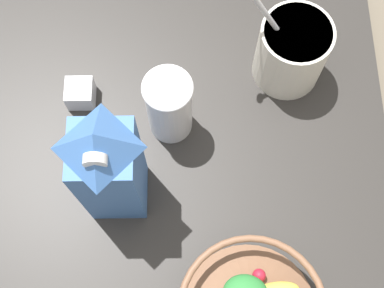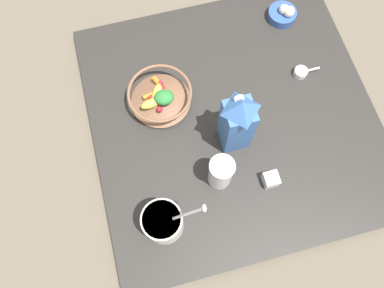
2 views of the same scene
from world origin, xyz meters
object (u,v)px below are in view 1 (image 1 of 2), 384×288
yogurt_tub (292,50)px  drinking_cup (169,106)px  spice_jar (81,94)px  milk_carton (109,168)px

yogurt_tub → drinking_cup: bearing=-153.9°
yogurt_tub → drinking_cup: yogurt_tub is taller
yogurt_tub → spice_jar: yogurt_tub is taller
milk_carton → drinking_cup: bearing=56.0°
drinking_cup → yogurt_tub: bearing=26.1°
yogurt_tub → milk_carton: bearing=-142.2°
yogurt_tub → drinking_cup: size_ratio=1.85×
milk_carton → spice_jar: bearing=113.1°
milk_carton → yogurt_tub: bearing=37.8°
milk_carton → drinking_cup: size_ratio=1.87×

